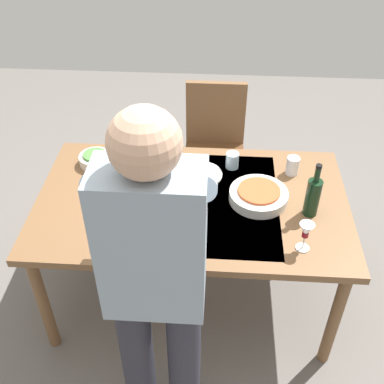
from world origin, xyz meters
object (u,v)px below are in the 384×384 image
(person_server, at_px, (156,281))
(side_bowl_bread, at_px, (181,227))
(dining_table, at_px, (192,209))
(serving_bowl_pasta, at_px, (259,195))
(water_cup_far_left, at_px, (293,166))
(water_cup_near_left, at_px, (105,193))
(dinner_plate_near, at_px, (156,204))
(water_cup_near_right, at_px, (232,160))
(dinner_plate_far, at_px, (201,174))
(chair_near, at_px, (215,142))
(side_bowl_salad, at_px, (95,159))
(wine_bottle, at_px, (313,196))
(wine_glass_left, at_px, (306,232))

(person_server, height_order, side_bowl_bread, person_server)
(dining_table, xyz_separation_m, serving_bowl_pasta, (-0.34, -0.02, 0.10))
(dining_table, bearing_deg, water_cup_far_left, -153.95)
(water_cup_near_left, distance_m, dinner_plate_near, 0.27)
(water_cup_near_right, xyz_separation_m, serving_bowl_pasta, (-0.13, 0.28, -0.01))
(side_bowl_bread, bearing_deg, dinner_plate_far, -99.30)
(chair_near, distance_m, person_server, 1.66)
(serving_bowl_pasta, height_order, dinner_plate_far, serving_bowl_pasta)
(dining_table, height_order, side_bowl_salad, side_bowl_salad)
(chair_near, height_order, dinner_plate_far, chair_near)
(wine_bottle, bearing_deg, wine_glass_left, 75.84)
(chair_near, height_order, wine_glass_left, chair_near)
(person_server, height_order, dinner_plate_far, person_server)
(dining_table, distance_m, side_bowl_salad, 0.64)
(dinner_plate_near, bearing_deg, dining_table, -162.30)
(wine_bottle, distance_m, wine_glass_left, 0.25)
(dining_table, bearing_deg, water_cup_near_right, -124.67)
(wine_bottle, xyz_separation_m, side_bowl_salad, (1.15, -0.34, -0.08))
(side_bowl_salad, bearing_deg, water_cup_far_left, 179.08)
(water_cup_far_left, xyz_separation_m, serving_bowl_pasta, (0.19, 0.24, -0.02))
(dining_table, relative_size, person_server, 0.95)
(wine_glass_left, bearing_deg, water_cup_near_left, -15.69)
(water_cup_far_left, bearing_deg, serving_bowl_pasta, 51.50)
(water_cup_near_right, bearing_deg, side_bowl_bread, 65.82)
(water_cup_near_right, bearing_deg, wine_bottle, 136.86)
(dining_table, distance_m, side_bowl_bread, 0.26)
(wine_glass_left, distance_m, serving_bowl_pasta, 0.39)
(chair_near, relative_size, water_cup_near_left, 8.75)
(wine_bottle, height_order, dinner_plate_far, wine_bottle)
(dining_table, height_order, chair_near, chair_near)
(person_server, xyz_separation_m, wine_glass_left, (-0.61, -0.43, -0.12))
(water_cup_near_right, height_order, side_bowl_bread, water_cup_near_right)
(person_server, xyz_separation_m, water_cup_near_left, (0.36, -0.70, -0.18))
(dining_table, bearing_deg, wine_glass_left, 149.41)
(side_bowl_salad, bearing_deg, serving_bowl_pasta, 163.89)
(person_server, bearing_deg, side_bowl_bread, -95.58)
(serving_bowl_pasta, bearing_deg, water_cup_far_left, -128.50)
(wine_glass_left, relative_size, serving_bowl_pasta, 0.50)
(water_cup_near_left, bearing_deg, dining_table, -174.79)
(water_cup_near_left, xyz_separation_m, side_bowl_salad, (0.12, -0.32, -0.02))
(chair_near, bearing_deg, side_bowl_bread, 83.03)
(water_cup_near_left, bearing_deg, wine_glass_left, 164.31)
(side_bowl_salad, relative_size, dinner_plate_far, 0.78)
(water_cup_far_left, bearing_deg, wine_glass_left, 89.52)
(water_cup_near_right, bearing_deg, serving_bowl_pasta, 115.85)
(dining_table, bearing_deg, wine_bottle, 173.64)
(water_cup_far_left, height_order, dinner_plate_far, water_cup_far_left)
(wine_bottle, bearing_deg, water_cup_near_left, -1.42)
(side_bowl_salad, bearing_deg, dining_table, 153.72)
(wine_glass_left, bearing_deg, side_bowl_bread, -7.36)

